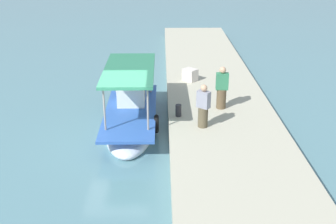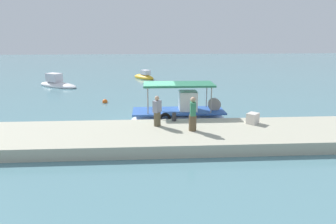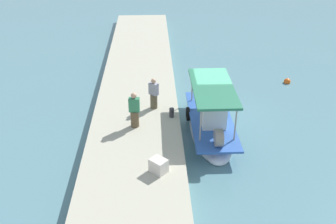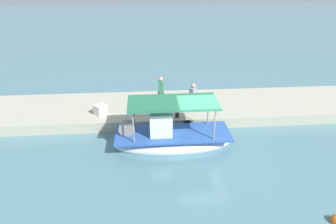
{
  "view_description": "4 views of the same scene",
  "coord_description": "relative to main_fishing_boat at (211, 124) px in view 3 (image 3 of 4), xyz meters",
  "views": [
    {
      "loc": [
        -14.04,
        -1.8,
        7.28
      ],
      "look_at": [
        1.03,
        -2.04,
        0.8
      ],
      "focal_mm": 44.24,
      "sensor_mm": 36.0,
      "label": 1
    },
    {
      "loc": [
        -0.34,
        -19.19,
        5.61
      ],
      "look_at": [
        0.76,
        -1.59,
        0.92
      ],
      "focal_mm": 32.39,
      "sensor_mm": 36.0,
      "label": 2
    },
    {
      "loc": [
        17.72,
        -3.34,
        10.3
      ],
      "look_at": [
        1.53,
        -2.66,
        1.16
      ],
      "focal_mm": 40.99,
      "sensor_mm": 36.0,
      "label": 3
    },
    {
      "loc": [
        2.78,
        12.76,
        8.51
      ],
      "look_at": [
        1.62,
        -1.92,
        1.23
      ],
      "focal_mm": 32.44,
      "sensor_mm": 36.0,
      "label": 4
    }
  ],
  "objects": [
    {
      "name": "marker_buoy",
      "position": [
        -5.55,
        5.65,
        -0.38
      ],
      "size": [
        0.42,
        0.42,
        0.42
      ],
      "color": "orange",
      "rests_on": "ground_plane"
    },
    {
      "name": "ground_plane",
      "position": [
        -1.58,
        0.54,
        -0.46
      ],
      "size": [
        120.0,
        120.0,
        0.0
      ],
      "primitive_type": "plane",
      "color": "slate"
    },
    {
      "name": "mooring_bollard",
      "position": [
        -0.52,
        -1.92,
        0.39
      ],
      "size": [
        0.24,
        0.24,
        0.48
      ],
      "primitive_type": "cylinder",
      "color": "#2D2D33",
      "rests_on": "dock_quay"
    },
    {
      "name": "cargo_crate",
      "position": [
        3.85,
        -2.67,
        0.45
      ],
      "size": [
        0.82,
        0.83,
        0.59
      ],
      "primitive_type": "cube",
      "rotation": [
        0.0,
        0.0,
        0.82
      ],
      "color": "silver",
      "rests_on": "dock_quay"
    },
    {
      "name": "dock_quay",
      "position": [
        -1.58,
        -3.72,
        -0.15
      ],
      "size": [
        36.0,
        4.38,
        0.61
      ],
      "primitive_type": "cube",
      "color": "#B5B19A",
      "rests_on": "ground_plane"
    },
    {
      "name": "fisherman_by_crate",
      "position": [
        0.29,
        -3.73,
        0.96
      ],
      "size": [
        0.42,
        0.52,
        1.79
      ],
      "color": "brown",
      "rests_on": "dock_quay"
    },
    {
      "name": "fisherman_near_bollard",
      "position": [
        -1.52,
        -2.8,
        0.91
      ],
      "size": [
        0.52,
        0.53,
        1.67
      ],
      "color": "brown",
      "rests_on": "dock_quay"
    },
    {
      "name": "main_fishing_boat",
      "position": [
        0.0,
        0.0,
        0.0
      ],
      "size": [
        6.07,
        2.17,
        2.82
      ],
      "color": "silver",
      "rests_on": "ground_plane"
    }
  ]
}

